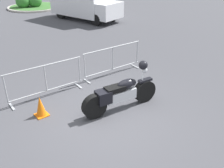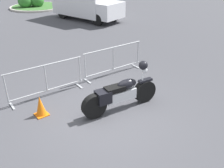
# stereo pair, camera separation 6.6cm
# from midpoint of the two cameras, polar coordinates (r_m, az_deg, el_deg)

# --- Properties ---
(ground_plane) EXTENTS (120.00, 120.00, 0.00)m
(ground_plane) POSITION_cam_midpoint_polar(r_m,az_deg,el_deg) (7.01, -0.69, -7.36)
(ground_plane) COLOR #424247
(motorcycle) EXTENTS (2.39, 0.55, 1.35)m
(motorcycle) POSITION_cam_midpoint_polar(r_m,az_deg,el_deg) (7.06, 2.28, -2.14)
(motorcycle) COLOR black
(motorcycle) RESTS_ON ground
(crowd_barrier_near) EXTENTS (2.48, 0.55, 1.07)m
(crowd_barrier_near) POSITION_cam_midpoint_polar(r_m,az_deg,el_deg) (7.97, -14.64, 0.87)
(crowd_barrier_near) COLOR #9EA0A5
(crowd_barrier_near) RESTS_ON ground
(crowd_barrier_far) EXTENTS (2.48, 0.55, 1.07)m
(crowd_barrier_far) POSITION_cam_midpoint_polar(r_m,az_deg,el_deg) (9.21, 0.49, 5.47)
(crowd_barrier_far) COLOR #9EA0A5
(crowd_barrier_far) RESTS_ON ground
(delivery_van) EXTENTS (3.07, 5.32, 2.31)m
(delivery_van) POSITION_cam_midpoint_polar(r_m,az_deg,el_deg) (17.99, -6.03, 18.39)
(delivery_van) COLOR silver
(delivery_van) RESTS_ON ground
(planter_island) EXTENTS (4.48, 4.48, 1.23)m
(planter_island) POSITION_cam_midpoint_polar(r_m,az_deg,el_deg) (23.10, -17.29, 17.12)
(planter_island) COLOR #ADA89E
(planter_island) RESTS_ON ground
(traffic_cone) EXTENTS (0.34, 0.34, 0.59)m
(traffic_cone) POSITION_cam_midpoint_polar(r_m,az_deg,el_deg) (7.17, -15.78, -4.89)
(traffic_cone) COLOR orange
(traffic_cone) RESTS_ON ground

